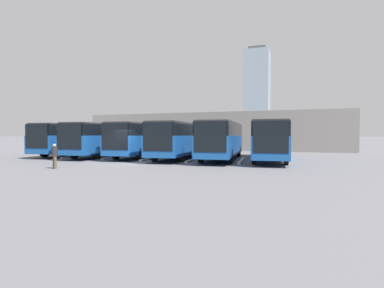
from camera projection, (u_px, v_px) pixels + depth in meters
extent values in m
plane|color=#5B5B60|center=(128.00, 163.00, 22.33)|extent=(600.00, 600.00, 0.00)
cube|color=#19519E|center=(269.00, 145.00, 24.66)|extent=(3.79, 12.02, 1.59)
cube|color=black|center=(269.00, 130.00, 24.62)|extent=(3.73, 11.84, 0.98)
cube|color=black|center=(271.00, 137.00, 18.89)|extent=(2.18, 0.28, 2.07)
cube|color=#19519E|center=(270.00, 158.00, 18.92)|extent=(2.36, 0.32, 0.40)
cube|color=#333338|center=(269.00, 123.00, 24.60)|extent=(3.64, 11.54, 0.12)
cylinder|color=black|center=(286.00, 157.00, 20.87)|extent=(0.42, 1.13, 1.10)
cylinder|color=black|center=(254.00, 157.00, 21.39)|extent=(0.42, 1.13, 1.10)
cylinder|color=black|center=(281.00, 151.00, 27.98)|extent=(0.42, 1.13, 1.10)
cylinder|color=black|center=(257.00, 151.00, 28.50)|extent=(0.42, 1.13, 1.10)
cube|color=#B2B2AD|center=(242.00, 160.00, 23.70)|extent=(0.82, 5.19, 0.15)
cube|color=#19519E|center=(222.00, 145.00, 25.61)|extent=(3.79, 12.02, 1.59)
cube|color=black|center=(222.00, 130.00, 25.57)|extent=(3.73, 11.84, 0.98)
cube|color=black|center=(210.00, 137.00, 19.84)|extent=(2.18, 0.28, 2.07)
cube|color=#19519E|center=(210.00, 157.00, 19.88)|extent=(2.36, 0.32, 0.40)
cube|color=#333338|center=(222.00, 123.00, 25.56)|extent=(3.64, 11.54, 0.12)
cylinder|color=black|center=(230.00, 156.00, 21.82)|extent=(0.42, 1.13, 1.10)
cylinder|color=black|center=(201.00, 156.00, 22.34)|extent=(0.42, 1.13, 1.10)
cylinder|color=black|center=(239.00, 151.00, 28.94)|extent=(0.42, 1.13, 1.10)
cylinder|color=black|center=(216.00, 151.00, 29.45)|extent=(0.42, 1.13, 1.10)
cube|color=#B2B2AD|center=(194.00, 159.00, 24.65)|extent=(0.82, 5.19, 0.15)
cube|color=#19519E|center=(181.00, 144.00, 26.94)|extent=(3.79, 12.02, 1.59)
cube|color=black|center=(181.00, 130.00, 26.90)|extent=(3.73, 11.84, 0.98)
cube|color=black|center=(158.00, 137.00, 21.17)|extent=(2.18, 0.28, 2.07)
cube|color=#19519E|center=(158.00, 155.00, 21.21)|extent=(2.36, 0.32, 0.40)
cube|color=#333338|center=(180.00, 124.00, 26.89)|extent=(3.64, 11.54, 0.12)
cylinder|color=black|center=(181.00, 155.00, 23.15)|extent=(0.42, 1.13, 1.10)
cylinder|color=black|center=(155.00, 154.00, 23.67)|extent=(0.42, 1.13, 1.10)
cylinder|color=black|center=(201.00, 150.00, 30.27)|extent=(0.42, 1.13, 1.10)
cylinder|color=black|center=(180.00, 150.00, 30.78)|extent=(0.42, 1.13, 1.10)
cube|color=#B2B2AD|center=(152.00, 158.00, 25.98)|extent=(0.82, 5.19, 0.15)
cube|color=#19519E|center=(145.00, 144.00, 28.67)|extent=(3.79, 12.02, 1.59)
cube|color=black|center=(145.00, 130.00, 28.63)|extent=(3.73, 11.84, 0.98)
cube|color=black|center=(115.00, 136.00, 22.90)|extent=(2.18, 0.28, 2.07)
cube|color=#19519E|center=(115.00, 154.00, 22.93)|extent=(2.36, 0.32, 0.40)
cube|color=#333338|center=(145.00, 125.00, 28.61)|extent=(3.64, 11.54, 0.12)
cylinder|color=black|center=(140.00, 154.00, 24.88)|extent=(0.42, 1.13, 1.10)
cylinder|color=black|center=(116.00, 153.00, 25.40)|extent=(0.42, 1.13, 1.10)
cylinder|color=black|center=(168.00, 149.00, 31.99)|extent=(0.42, 1.13, 1.10)
cylinder|color=black|center=(149.00, 149.00, 32.51)|extent=(0.42, 1.13, 1.10)
cube|color=#B2B2AD|center=(117.00, 157.00, 27.71)|extent=(0.82, 5.19, 0.15)
cube|color=#19519E|center=(107.00, 143.00, 29.47)|extent=(3.79, 12.02, 1.59)
cube|color=black|center=(107.00, 130.00, 29.43)|extent=(3.73, 11.84, 0.98)
cube|color=black|center=(69.00, 136.00, 23.69)|extent=(2.18, 0.28, 2.07)
cube|color=#19519E|center=(69.00, 153.00, 23.73)|extent=(2.36, 0.32, 0.40)
cube|color=#333338|center=(107.00, 125.00, 29.41)|extent=(3.64, 11.54, 0.12)
cylinder|color=black|center=(97.00, 153.00, 25.67)|extent=(0.42, 1.13, 1.10)
cylinder|color=black|center=(75.00, 153.00, 26.19)|extent=(0.42, 1.13, 1.10)
cylinder|color=black|center=(133.00, 149.00, 32.79)|extent=(0.42, 1.13, 1.10)
cylinder|color=black|center=(115.00, 149.00, 33.31)|extent=(0.42, 1.13, 1.10)
cube|color=#B2B2AD|center=(79.00, 156.00, 28.51)|extent=(0.82, 5.19, 0.15)
cube|color=#19519E|center=(79.00, 143.00, 31.20)|extent=(3.79, 12.02, 1.59)
cube|color=black|center=(78.00, 131.00, 31.16)|extent=(3.73, 11.84, 0.98)
cube|color=black|center=(36.00, 136.00, 25.42)|extent=(2.18, 0.28, 2.07)
cube|color=#19519E|center=(37.00, 152.00, 25.46)|extent=(2.36, 0.32, 0.40)
cube|color=#333338|center=(78.00, 125.00, 31.14)|extent=(3.64, 11.54, 0.12)
cylinder|color=black|center=(65.00, 152.00, 27.40)|extent=(0.42, 1.13, 1.10)
cylinder|color=black|center=(45.00, 151.00, 27.92)|extent=(0.42, 1.13, 1.10)
cylinder|color=black|center=(106.00, 148.00, 34.52)|extent=(0.42, 1.13, 1.10)
cylinder|color=black|center=(89.00, 148.00, 35.04)|extent=(0.42, 1.13, 1.10)
cylinder|color=brown|center=(54.00, 163.00, 18.76)|extent=(0.23, 0.23, 0.75)
cylinder|color=brown|center=(55.00, 163.00, 18.63)|extent=(0.23, 0.23, 0.75)
cylinder|color=#262628|center=(55.00, 152.00, 18.67)|extent=(0.46, 0.46, 0.60)
sphere|color=tan|center=(54.00, 145.00, 18.66)|extent=(0.20, 0.20, 0.20)
cube|color=gray|center=(215.00, 132.00, 44.91)|extent=(36.75, 10.03, 5.13)
cube|color=silver|center=(226.00, 118.00, 50.95)|extent=(36.75, 3.00, 0.24)
cylinder|color=slate|center=(306.00, 133.00, 47.65)|extent=(0.20, 0.20, 4.88)
cylinder|color=slate|center=(160.00, 133.00, 56.48)|extent=(0.20, 0.20, 4.88)
cube|color=#93A8B7|center=(257.00, 94.00, 234.06)|extent=(18.48, 18.48, 67.21)
cube|color=#4C4C51|center=(258.00, 49.00, 232.94)|extent=(12.93, 12.93, 2.40)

